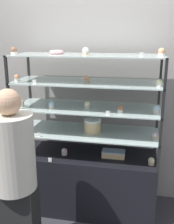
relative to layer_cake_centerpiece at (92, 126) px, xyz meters
The scene contains 32 objects.
ground_plane 1.01m from the layer_cake_centerpiece, behind, with size 20.00×20.00×0.00m, color #2D2D33.
back_wall 0.52m from the layer_cake_centerpiece, 98.11° to the left, with size 8.00×0.05×2.60m.
display_base 0.68m from the layer_cake_centerpiece, behind, with size 1.49×0.54×0.68m.
display_riser_lower 0.10m from the layer_cake_centerpiece, behind, with size 1.49×0.54×0.27m.
display_riser_middle 0.19m from the layer_cake_centerpiece, behind, with size 1.49×0.54×0.27m.
display_riser_upper 0.45m from the layer_cake_centerpiece, behind, with size 1.49×0.54×0.27m.
display_riser_top 0.72m from the layer_cake_centerpiece, behind, with size 1.49×0.54×0.27m.
layer_cake_centerpiece is the anchor object (origin of this frame).
sheet_cake_frosted 0.38m from the layer_cake_centerpiece, ahead, with size 0.24×0.13×0.07m.
cupcake_0 0.81m from the layer_cake_centerpiece, behind, with size 0.06×0.06×0.08m.
cupcake_1 0.43m from the layer_cake_centerpiece, behind, with size 0.06×0.06×0.08m.
cupcake_2 0.69m from the layer_cake_centerpiece, ahead, with size 0.06×0.06×0.08m.
price_tag_0 0.56m from the layer_cake_centerpiece, 148.82° to the right, with size 0.04×0.00×0.04m.
cupcake_3 0.76m from the layer_cake_centerpiece, behind, with size 0.05×0.05×0.06m.
cupcake_4 0.64m from the layer_cake_centerpiece, ahead, with size 0.05×0.05×0.06m.
price_tag_1 0.56m from the layer_cake_centerpiece, 154.50° to the right, with size 0.04×0.00×0.04m.
cupcake_5 0.78m from the layer_cake_centerpiece, behind, with size 0.06×0.06×0.07m.
cupcake_6 0.48m from the layer_cake_centerpiece, 164.99° to the right, with size 0.06×0.06×0.07m.
cupcake_7 0.24m from the layer_cake_centerpiece, 142.58° to the right, with size 0.06×0.06×0.07m.
cupcake_8 0.39m from the layer_cake_centerpiece, 22.48° to the right, with size 0.06×0.06×0.07m.
cupcake_9 0.67m from the layer_cake_centerpiece, ahead, with size 0.06×0.06×0.07m.
price_tag_2 0.37m from the layer_cake_centerpiece, 52.58° to the right, with size 0.04×0.00×0.04m.
cupcake_10 0.91m from the layer_cake_centerpiece, behind, with size 0.05×0.05×0.07m.
cupcake_11 0.50m from the layer_cake_centerpiece, 147.79° to the right, with size 0.05×0.05×0.07m.
cupcake_12 0.81m from the layer_cake_centerpiece, 12.06° to the right, with size 0.05×0.05×0.07m.
price_tag_3 0.75m from the layer_cake_centerpiece, 155.10° to the right, with size 0.04×0.00×0.04m.
cupcake_13 1.08m from the layer_cake_centerpiece, 169.76° to the right, with size 0.06×0.06×0.07m.
cupcake_14 0.77m from the layer_cake_centerpiece, 132.77° to the right, with size 0.06×0.06×0.07m.
cupcake_15 1.00m from the layer_cake_centerpiece, ahead, with size 0.06×0.06×0.07m.
price_tag_4 0.91m from the layer_cake_centerpiece, 27.70° to the right, with size 0.04×0.00×0.04m.
donut_glazed 0.84m from the layer_cake_centerpiece, behind, with size 0.14×0.14×0.04m.
customer_figure 0.97m from the layer_cake_centerpiece, 122.12° to the right, with size 0.36×0.36×1.54m.
Camera 1 is at (0.51, -2.56, 1.93)m, focal length 42.00 mm.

